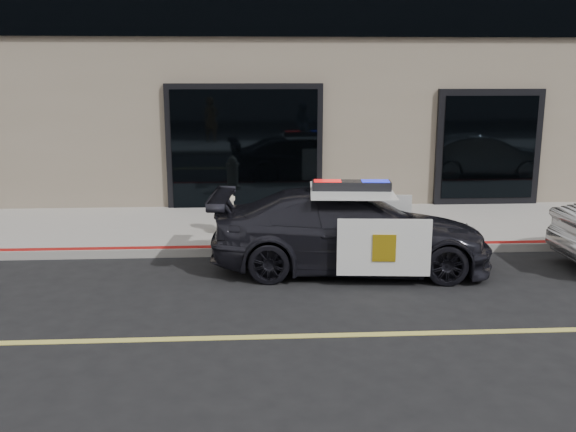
{
  "coord_description": "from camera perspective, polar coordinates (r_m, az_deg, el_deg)",
  "views": [
    {
      "loc": [
        -0.86,
        -7.24,
        3.16
      ],
      "look_at": [
        -0.32,
        2.2,
        1.0
      ],
      "focal_mm": 40.0,
      "sensor_mm": 36.0,
      "label": 1
    }
  ],
  "objects": [
    {
      "name": "fire_hydrant",
      "position": [
        12.12,
        -5.51,
        0.4
      ],
      "size": [
        0.39,
        0.54,
        0.86
      ],
      "color": "beige",
      "rests_on": "sidewalk_n"
    },
    {
      "name": "sidewalk_n",
      "position": [
        12.89,
        0.62,
        -0.97
      ],
      "size": [
        60.0,
        3.5,
        0.15
      ],
      "primitive_type": "cube",
      "color": "gray",
      "rests_on": "ground"
    },
    {
      "name": "police_car",
      "position": [
        10.32,
        5.58,
        -1.26
      ],
      "size": [
        2.56,
        4.75,
        1.45
      ],
      "color": "black",
      "rests_on": "ground"
    },
    {
      "name": "ground",
      "position": [
        7.94,
        3.25,
        -10.59
      ],
      "size": [
        120.0,
        120.0,
        0.0
      ],
      "primitive_type": "plane",
      "color": "black",
      "rests_on": "ground"
    }
  ]
}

